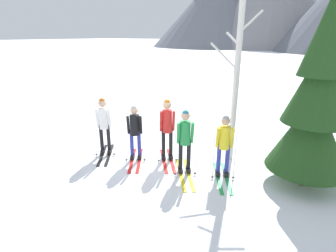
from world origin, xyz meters
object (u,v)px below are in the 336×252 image
Objects in this scene: pine_tree_mid at (317,103)px; skier_in_white at (104,124)px; skier_in_yellow at (224,143)px; birch_tree_tall at (236,83)px; skier_in_black at (135,130)px; skier_in_green at (185,139)px; pine_tree_near at (316,103)px; skier_in_red at (167,126)px.

skier_in_white is at bearing -143.11° from pine_tree_mid.
skier_in_yellow is 0.38× the size of birch_tree_tall.
skier_in_green is (1.66, 0.03, 0.04)m from skier_in_black.
pine_tree_near is at bearing 22.13° from skier_in_green.
skier_in_black is at bearing 12.48° from skier_in_white.
pine_tree_mid is at bearing 41.24° from skier_in_black.
skier_in_yellow is (3.62, 0.66, -0.06)m from skier_in_white.
skier_in_green is at bearing -115.38° from birch_tree_tall.
pine_tree_mid is (-0.12, 2.63, -0.55)m from pine_tree_near.
skier_in_red is 1.10× the size of skier_in_yellow.
skier_in_red reaches higher than skier_in_green.
pine_tree_near is (3.64, 0.69, 1.02)m from skier_in_red.
skier_in_yellow is at bearing 10.30° from skier_in_white.
skier_in_red is 3.84m from pine_tree_near.
birch_tree_tall reaches higher than skier_in_yellow.
skier_in_white is 0.39× the size of pine_tree_near.
skier_in_black is at bearing -165.29° from pine_tree_near.
skier_in_yellow is at bearing -1.68° from skier_in_red.
pine_tree_mid reaches higher than skier_in_yellow.
skier_in_black is at bearing -178.82° from skier_in_green.
pine_tree_mid is (4.33, 3.80, 0.60)m from skier_in_black.
skier_in_green reaches higher than skier_in_yellow.
skier_in_white reaches higher than skier_in_black.
pine_tree_mid reaches higher than skier_in_white.
birch_tree_tall reaches higher than skier_in_white.
birch_tree_tall is (0.73, 1.54, 1.34)m from skier_in_green.
pine_tree_mid is at bearing 62.64° from skier_in_yellow.
pine_tree_mid is at bearing 48.89° from birch_tree_tall.
pine_tree_mid is (5.36, 4.02, 0.54)m from skier_in_white.
skier_in_green is 2.17m from birch_tree_tall.
skier_in_white reaches higher than skier_in_green.
pine_tree_near reaches higher than skier_in_red.
skier_in_red is at bearing 21.07° from skier_in_white.
pine_tree_mid is (2.67, 3.76, 0.57)m from skier_in_green.
skier_in_black is 3.18m from birch_tree_tall.
pine_tree_near reaches higher than skier_in_white.
skier_in_white is 6.72m from pine_tree_mid.
skier_in_black is at bearing -170.57° from skier_in_yellow.
skier_in_yellow is 2.31m from pine_tree_near.
skier_in_white is at bearing -169.70° from skier_in_yellow.
pine_tree_near is at bearing 21.65° from skier_in_yellow.
skier_in_red is 0.42× the size of birch_tree_tall.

